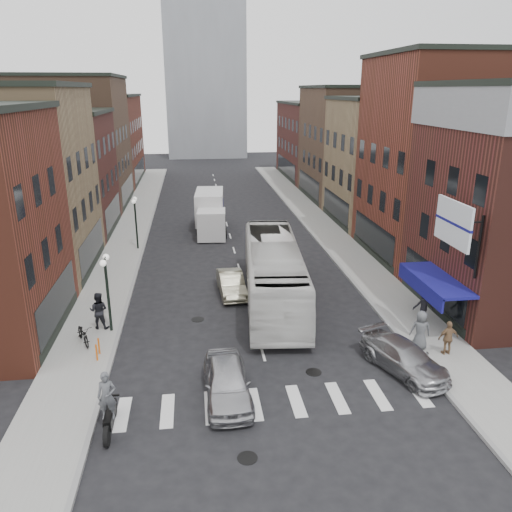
# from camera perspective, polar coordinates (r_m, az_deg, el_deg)

# --- Properties ---
(ground) EXTENTS (160.00, 160.00, 0.00)m
(ground) POSITION_cam_1_polar(r_m,az_deg,el_deg) (23.24, 1.11, -12.19)
(ground) COLOR black
(ground) RESTS_ON ground
(sidewalk_left) EXTENTS (3.00, 74.00, 0.15)m
(sidewalk_left) POSITION_cam_1_polar(r_m,az_deg,el_deg) (43.75, -14.26, 2.29)
(sidewalk_left) COLOR gray
(sidewalk_left) RESTS_ON ground
(sidewalk_right) EXTENTS (3.00, 74.00, 0.15)m
(sidewalk_right) POSITION_cam_1_polar(r_m,az_deg,el_deg) (44.88, 7.82, 3.11)
(sidewalk_right) COLOR gray
(sidewalk_right) RESTS_ON ground
(curb_left) EXTENTS (0.20, 74.00, 0.16)m
(curb_left) POSITION_cam_1_polar(r_m,az_deg,el_deg) (43.60, -12.30, 2.29)
(curb_left) COLOR gray
(curb_left) RESTS_ON ground
(curb_right) EXTENTS (0.20, 74.00, 0.16)m
(curb_right) POSITION_cam_1_polar(r_m,az_deg,el_deg) (44.54, 5.94, 2.96)
(curb_right) COLOR gray
(curb_right) RESTS_ON ground
(crosswalk_stripes) EXTENTS (12.00, 2.20, 0.01)m
(crosswalk_stripes) POSITION_cam_1_polar(r_m,az_deg,el_deg) (20.75, 2.36, -16.38)
(crosswalk_stripes) COLOR silver
(crosswalk_stripes) RESTS_ON ground
(bldg_left_mid_a) EXTENTS (10.30, 10.20, 12.30)m
(bldg_left_mid_a) POSITION_cam_1_polar(r_m,az_deg,el_deg) (36.30, -26.76, 7.50)
(bldg_left_mid_a) COLOR #8E714E
(bldg_left_mid_a) RESTS_ON ground
(bldg_left_mid_b) EXTENTS (10.30, 10.20, 10.30)m
(bldg_left_mid_b) POSITION_cam_1_polar(r_m,az_deg,el_deg) (45.88, -22.65, 8.69)
(bldg_left_mid_b) COLOR #4E231C
(bldg_left_mid_b) RESTS_ON ground
(bldg_left_far_a) EXTENTS (10.30, 12.20, 13.30)m
(bldg_left_far_a) POSITION_cam_1_polar(r_m,az_deg,el_deg) (56.31, -20.03, 12.12)
(bldg_left_far_a) COLOR brown
(bldg_left_far_a) RESTS_ON ground
(bldg_left_far_b) EXTENTS (10.30, 16.20, 11.30)m
(bldg_left_far_b) POSITION_cam_1_polar(r_m,az_deg,el_deg) (70.09, -17.55, 12.59)
(bldg_left_far_b) COLOR maroon
(bldg_left_far_b) RESTS_ON ground
(bldg_right_mid_a) EXTENTS (10.30, 10.20, 14.30)m
(bldg_right_mid_a) POSITION_cam_1_polar(r_m,az_deg,el_deg) (38.53, 20.94, 10.29)
(bldg_right_mid_a) COLOR maroon
(bldg_right_mid_a) RESTS_ON ground
(bldg_right_mid_b) EXTENTS (10.30, 10.20, 11.30)m
(bldg_right_mid_b) POSITION_cam_1_polar(r_m,az_deg,el_deg) (47.71, 15.17, 10.40)
(bldg_right_mid_b) COLOR #8E714E
(bldg_right_mid_b) RESTS_ON ground
(bldg_right_far_a) EXTENTS (10.30, 12.20, 12.30)m
(bldg_right_far_a) POSITION_cam_1_polar(r_m,az_deg,el_deg) (57.91, 11.11, 12.51)
(bldg_right_far_a) COLOR brown
(bldg_right_far_a) RESTS_ON ground
(bldg_right_far_b) EXTENTS (10.30, 16.20, 10.30)m
(bldg_right_far_b) POSITION_cam_1_polar(r_m,az_deg,el_deg) (71.39, 7.54, 12.96)
(bldg_right_far_b) COLOR #4E231C
(bldg_right_far_b) RESTS_ON ground
(awning_blue) EXTENTS (1.80, 5.00, 0.78)m
(awning_blue) POSITION_cam_1_polar(r_m,az_deg,el_deg) (26.87, 19.54, -2.71)
(awning_blue) COLOR navy
(awning_blue) RESTS_ON ground
(billboard_sign) EXTENTS (1.52, 3.00, 3.70)m
(billboard_sign) POSITION_cam_1_polar(r_m,az_deg,el_deg) (24.02, 21.78, 3.37)
(billboard_sign) COLOR black
(billboard_sign) RESTS_ON ground
(distant_tower) EXTENTS (14.00, 14.00, 50.00)m
(distant_tower) POSITION_cam_1_polar(r_m,az_deg,el_deg) (98.69, -6.09, 26.06)
(distant_tower) COLOR #9399A0
(distant_tower) RESTS_ON ground
(streetlamp_near) EXTENTS (0.32, 1.22, 4.11)m
(streetlamp_near) POSITION_cam_1_polar(r_m,az_deg,el_deg) (25.78, -16.71, -2.63)
(streetlamp_near) COLOR black
(streetlamp_near) RESTS_ON ground
(streetlamp_far) EXTENTS (0.32, 1.22, 4.11)m
(streetlamp_far) POSITION_cam_1_polar(r_m,az_deg,el_deg) (39.06, -13.63, 4.74)
(streetlamp_far) COLOR black
(streetlamp_far) RESTS_ON ground
(bike_rack) EXTENTS (0.08, 0.68, 0.80)m
(bike_rack) POSITION_cam_1_polar(r_m,az_deg,el_deg) (24.35, -17.63, -10.12)
(bike_rack) COLOR #D8590C
(bike_rack) RESTS_ON sidewalk_left
(box_truck) EXTENTS (2.72, 7.87, 3.36)m
(box_truck) POSITION_cam_1_polar(r_m,az_deg,el_deg) (43.72, -5.25, 4.94)
(box_truck) COLOR silver
(box_truck) RESTS_ON ground
(motorcycle_rider) EXTENTS (0.67, 2.40, 2.45)m
(motorcycle_rider) POSITION_cam_1_polar(r_m,az_deg,el_deg) (19.37, -16.56, -15.95)
(motorcycle_rider) COLOR black
(motorcycle_rider) RESTS_ON ground
(transit_bus) EXTENTS (4.18, 13.10, 3.59)m
(transit_bus) POSITION_cam_1_polar(r_m,az_deg,el_deg) (28.88, 2.02, -1.91)
(transit_bus) COLOR silver
(transit_bus) RESTS_ON ground
(sedan_left_near) EXTENTS (1.91, 4.51, 1.52)m
(sedan_left_near) POSITION_cam_1_polar(r_m,az_deg,el_deg) (20.58, -3.33, -14.17)
(sedan_left_near) COLOR #ABACB0
(sedan_left_near) RESTS_ON ground
(sedan_left_far) EXTENTS (1.66, 4.18, 1.35)m
(sedan_left_far) POSITION_cam_1_polar(r_m,az_deg,el_deg) (30.32, -2.84, -3.16)
(sedan_left_far) COLOR #AFAB8E
(sedan_left_far) RESTS_ON ground
(curb_car) EXTENTS (3.32, 4.92, 1.32)m
(curb_car) POSITION_cam_1_polar(r_m,az_deg,el_deg) (23.29, 16.56, -11.08)
(curb_car) COLOR #A3A4A7
(curb_car) RESTS_ON ground
(parked_bicycle) EXTENTS (1.36, 1.95, 0.97)m
(parked_bicycle) POSITION_cam_1_polar(r_m,az_deg,el_deg) (25.81, -19.14, -8.38)
(parked_bicycle) COLOR black
(parked_bicycle) RESTS_ON sidewalk_left
(ped_left_solo) EXTENTS (1.02, 0.70, 1.95)m
(ped_left_solo) POSITION_cam_1_polar(r_m,az_deg,el_deg) (26.87, -17.54, -5.96)
(ped_left_solo) COLOR black
(ped_left_solo) RESTS_ON sidewalk_left
(ped_right_a) EXTENTS (1.17, 0.77, 1.67)m
(ped_right_a) POSITION_cam_1_polar(r_m,az_deg,el_deg) (28.04, 18.62, -5.35)
(ped_right_a) COLOR black
(ped_right_a) RESTS_ON sidewalk_right
(ped_right_b) EXTENTS (0.99, 0.53, 1.66)m
(ped_right_b) POSITION_cam_1_polar(r_m,az_deg,el_deg) (24.93, 21.11, -8.72)
(ped_right_b) COLOR brown
(ped_right_b) RESTS_ON sidewalk_right
(ped_right_c) EXTENTS (1.04, 0.78, 1.91)m
(ped_right_c) POSITION_cam_1_polar(r_m,az_deg,el_deg) (24.96, 18.28, -8.04)
(ped_right_c) COLOR #4E5155
(ped_right_c) RESTS_ON sidewalk_right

